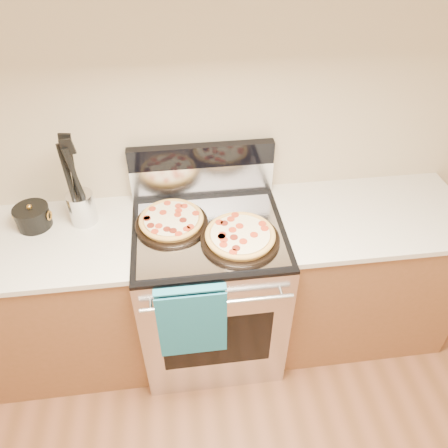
{
  "coord_description": "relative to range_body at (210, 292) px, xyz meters",
  "views": [
    {
      "loc": [
        -0.13,
        0.01,
        2.35
      ],
      "look_at": [
        0.06,
        1.55,
        1.03
      ],
      "focal_mm": 35.0,
      "sensor_mm": 36.0,
      "label": 1
    }
  ],
  "objects": [
    {
      "name": "saucepan",
      "position": [
        -0.87,
        0.15,
        0.51
      ],
      "size": [
        0.2,
        0.2,
        0.1
      ],
      "primitive_type": "cylinder",
      "rotation": [
        0.0,
        0.0,
        -0.19
      ],
      "color": "black",
      "rests_on": "countertop_left"
    },
    {
      "name": "backsplash_upper",
      "position": [
        0.0,
        0.31,
        0.71
      ],
      "size": [
        0.76,
        0.06,
        0.12
      ],
      "primitive_type": "cube",
      "color": "black",
      "rests_on": "backsplash_lower"
    },
    {
      "name": "wall_back",
      "position": [
        0.0,
        0.35,
        0.9
      ],
      "size": [
        4.0,
        0.0,
        4.0
      ],
      "primitive_type": "plane",
      "rotation": [
        1.57,
        0.0,
        0.0
      ],
      "color": "#C2AF8C",
      "rests_on": "ground"
    },
    {
      "name": "cooktop",
      "position": [
        0.0,
        0.0,
        0.46
      ],
      "size": [
        0.76,
        0.68,
        0.02
      ],
      "primitive_type": "cube",
      "color": "black",
      "rests_on": "range_body"
    },
    {
      "name": "utensil_crock",
      "position": [
        -0.62,
        0.16,
        0.54
      ],
      "size": [
        0.16,
        0.16,
        0.17
      ],
      "primitive_type": "cylinder",
      "rotation": [
        0.0,
        0.0,
        -0.24
      ],
      "color": "silver",
      "rests_on": "countertop_left"
    },
    {
      "name": "countertop_left",
      "position": [
        -0.88,
        0.03,
        0.45
      ],
      "size": [
        1.02,
        0.64,
        0.03
      ],
      "primitive_type": "cube",
      "color": "beige",
      "rests_on": "cabinet_left"
    },
    {
      "name": "cabinet_left",
      "position": [
        -0.88,
        0.03,
        -0.01
      ],
      "size": [
        1.0,
        0.62,
        0.88
      ],
      "primitive_type": "cube",
      "color": "brown",
      "rests_on": "ground"
    },
    {
      "name": "dish_towel",
      "position": [
        -0.12,
        -0.38,
        0.25
      ],
      "size": [
        0.32,
        0.05,
        0.42
      ],
      "primitive_type": null,
      "color": "teal",
      "rests_on": "oven_handle"
    },
    {
      "name": "range_body",
      "position": [
        0.0,
        0.0,
        0.0
      ],
      "size": [
        0.76,
        0.68,
        0.9
      ],
      "primitive_type": "cube",
      "color": "#B7B7BC",
      "rests_on": "ground"
    },
    {
      "name": "countertop_right",
      "position": [
        0.88,
        0.03,
        0.45
      ],
      "size": [
        1.02,
        0.64,
        0.03
      ],
      "primitive_type": "cube",
      "color": "beige",
      "rests_on": "cabinet_right"
    },
    {
      "name": "foil_sheet",
      "position": [
        0.0,
        -0.03,
        0.47
      ],
      "size": [
        0.7,
        0.55,
        0.01
      ],
      "primitive_type": "cube",
      "color": "gray",
      "rests_on": "cooktop"
    },
    {
      "name": "backsplash_lower",
      "position": [
        0.0,
        0.31,
        0.56
      ],
      "size": [
        0.76,
        0.06,
        0.18
      ],
      "primitive_type": "cube",
      "color": "silver",
      "rests_on": "cooktop"
    },
    {
      "name": "pepperoni_pizza_front",
      "position": [
        0.14,
        -0.11,
        0.5
      ],
      "size": [
        0.38,
        0.38,
        0.05
      ],
      "primitive_type": null,
      "rotation": [
        0.0,
        0.0,
        0.01
      ],
      "color": "#BE843A",
      "rests_on": "foil_sheet"
    },
    {
      "name": "cabinet_right",
      "position": [
        0.88,
        0.03,
        -0.01
      ],
      "size": [
        1.0,
        0.62,
        0.88
      ],
      "primitive_type": "cube",
      "color": "brown",
      "rests_on": "ground"
    },
    {
      "name": "oven_window",
      "position": [
        0.0,
        -0.34,
        0.0
      ],
      "size": [
        0.56,
        0.01,
        0.4
      ],
      "primitive_type": "cube",
      "color": "black",
      "rests_on": "range_body"
    },
    {
      "name": "oven_handle",
      "position": [
        0.0,
        -0.38,
        0.35
      ],
      "size": [
        0.7,
        0.03,
        0.03
      ],
      "primitive_type": "cylinder",
      "rotation": [
        0.0,
        1.57,
        0.0
      ],
      "color": "silver",
      "rests_on": "range_body"
    },
    {
      "name": "pepperoni_pizza_back",
      "position": [
        -0.18,
        0.05,
        0.5
      ],
      "size": [
        0.41,
        0.41,
        0.05
      ],
      "primitive_type": null,
      "rotation": [
        0.0,
        0.0,
        -0.15
      ],
      "color": "#BE843A",
      "rests_on": "foil_sheet"
    }
  ]
}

